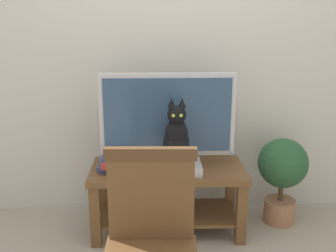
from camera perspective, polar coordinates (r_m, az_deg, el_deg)
name	(u,v)px	position (r m, az deg, el deg)	size (l,w,h in m)	color
back_wall	(172,37)	(3.19, 0.60, 12.41)	(7.00, 0.12, 2.80)	beige
tv_stand	(168,187)	(3.00, -0.03, -8.64)	(1.11, 0.51, 0.50)	brown
tv	(167,117)	(2.89, -0.08, 1.22)	(0.97, 0.20, 0.68)	#B7B7BC
media_box	(176,166)	(2.87, 1.15, -5.75)	(0.35, 0.29, 0.07)	#ADADB2
cat	(176,138)	(2.78, 1.21, -1.77)	(0.18, 0.32, 0.47)	black
wooden_chair	(150,237)	(1.99, -2.49, -15.36)	(0.46, 0.46, 0.96)	brown
book_stack	(114,163)	(2.90, -7.66, -5.19)	(0.22, 0.21, 0.11)	#33477A
potted_plant	(282,171)	(3.20, 15.85, -6.21)	(0.38, 0.38, 0.68)	#9E6B4C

